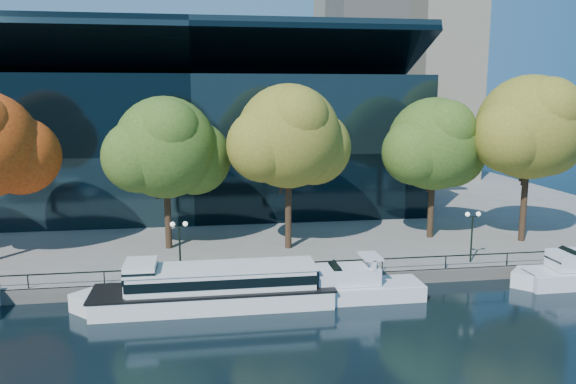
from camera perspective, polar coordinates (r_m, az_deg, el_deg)
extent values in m
plane|color=black|center=(38.27, -3.62, -11.64)|extent=(160.00, 160.00, 0.00)
cube|color=slate|center=(73.29, -6.15, -0.78)|extent=(90.00, 67.00, 1.00)
cube|color=#47443F|center=(40.94, -4.01, -9.43)|extent=(90.00, 0.25, 1.00)
cube|color=black|center=(40.67, -4.06, -7.41)|extent=(88.20, 0.08, 0.08)
cube|color=black|center=(40.82, -4.05, -8.08)|extent=(0.07, 0.07, 0.90)
cube|color=black|center=(67.74, -9.49, 4.67)|extent=(50.00, 24.00, 16.00)
cube|color=black|center=(63.56, -9.79, 12.90)|extent=(50.00, 17.14, 7.86)
cube|color=silver|center=(38.55, -7.51, -10.56)|extent=(15.70, 3.81, 1.23)
cube|color=black|center=(38.33, -7.53, -9.66)|extent=(16.02, 3.89, 0.13)
cube|color=silver|center=(39.25, -19.25, -10.67)|extent=(3.16, 3.16, 1.23)
cube|color=silver|center=(38.12, -6.71, -8.64)|extent=(12.25, 3.13, 1.35)
cube|color=black|center=(38.10, -6.71, -8.56)|extent=(12.41, 3.20, 0.62)
cube|color=silver|center=(37.89, -6.73, -7.59)|extent=(12.56, 3.28, 0.11)
cube|color=silver|center=(38.23, -14.72, -8.32)|extent=(2.02, 2.67, 2.02)
cube|color=black|center=(38.16, -14.74, -8.00)|extent=(2.08, 2.75, 0.79)
cube|color=white|center=(39.75, 6.64, -10.00)|extent=(9.66, 2.76, 1.10)
cube|color=white|center=(38.81, -0.37, -10.43)|extent=(2.11, 2.11, 1.10)
cube|color=white|center=(39.56, 6.66, -9.22)|extent=(9.46, 2.70, 0.07)
cube|color=white|center=(39.22, 5.99, -8.34)|extent=(4.34, 2.07, 1.20)
cube|color=black|center=(38.91, 4.19, -8.33)|extent=(1.90, 1.99, 1.51)
cube|color=white|center=(39.39, 8.34, -6.98)|extent=(0.23, 2.15, 0.74)
cube|color=white|center=(39.29, 8.36, -6.47)|extent=(1.29, 2.15, 0.14)
cube|color=white|center=(45.15, 23.00, -8.22)|extent=(2.23, 2.23, 1.21)
cube|color=black|center=(46.31, 26.21, -6.12)|extent=(1.85, 2.03, 1.53)
sphere|color=#9C270C|center=(49.72, -25.53, 3.33)|extent=(6.24, 6.24, 6.24)
cylinder|color=black|center=(48.72, -12.13, -1.65)|extent=(0.56, 0.56, 6.93)
cylinder|color=black|center=(48.43, -11.64, 1.57)|extent=(1.13, 1.69, 3.47)
cylinder|color=black|center=(48.03, -12.73, 1.16)|extent=(1.04, 1.17, 3.11)
sphere|color=#335219|center=(47.97, -12.35, 4.45)|extent=(8.51, 8.51, 8.51)
sphere|color=#335219|center=(49.25, -9.49, 3.43)|extent=(6.38, 6.38, 6.38)
sphere|color=#335219|center=(47.38, -14.96, 3.50)|extent=(5.96, 5.96, 5.96)
sphere|color=#335219|center=(46.14, -12.02, 6.11)|extent=(5.11, 5.11, 5.11)
cylinder|color=black|center=(47.63, 0.03, -1.23)|extent=(0.56, 0.56, 7.67)
cylinder|color=black|center=(47.41, 0.59, 2.41)|extent=(1.21, 1.84, 3.83)
cylinder|color=black|center=(46.82, -0.40, 1.98)|extent=(1.11, 1.26, 3.43)
sphere|color=#69661C|center=(46.85, 0.03, 5.69)|extent=(8.69, 8.69, 8.69)
sphere|color=#69661C|center=(48.64, 2.59, 4.55)|extent=(6.51, 6.51, 6.51)
sphere|color=#69661C|center=(45.77, -2.50, 4.76)|extent=(6.08, 6.08, 6.08)
sphere|color=#69661C|center=(45.12, 0.92, 7.46)|extent=(5.21, 5.21, 5.21)
cylinder|color=black|center=(52.99, 14.35, -0.83)|extent=(0.56, 0.56, 6.90)
cylinder|color=black|center=(52.94, 14.89, 2.11)|extent=(1.12, 1.69, 3.46)
cylinder|color=black|center=(52.17, 14.19, 1.76)|extent=(1.03, 1.17, 3.09)
sphere|color=#335219|center=(52.29, 14.59, 4.75)|extent=(8.33, 8.33, 8.33)
sphere|color=#335219|center=(54.46, 16.25, 3.76)|extent=(6.25, 6.25, 6.25)
sphere|color=#335219|center=(50.80, 12.76, 3.97)|extent=(5.83, 5.83, 5.83)
sphere|color=#335219|center=(50.84, 15.84, 6.20)|extent=(5.00, 5.00, 5.00)
cylinder|color=black|center=(54.20, 22.88, -0.39)|extent=(0.56, 0.56, 8.15)
cylinder|color=black|center=(54.20, 23.45, 2.99)|extent=(1.27, 1.93, 4.07)
cylinder|color=black|center=(53.33, 22.89, 2.62)|extent=(1.16, 1.32, 3.64)
sphere|color=#69661C|center=(53.53, 23.32, 6.06)|extent=(9.09, 9.09, 9.09)
sphere|color=#69661C|center=(56.09, 24.69, 4.94)|extent=(6.82, 6.82, 6.82)
sphere|color=#69661C|center=(51.62, 21.65, 5.30)|extent=(6.36, 6.36, 6.36)
sphere|color=#69661C|center=(52.18, 24.92, 7.62)|extent=(5.45, 5.45, 5.45)
cylinder|color=black|center=(41.56, -10.93, -5.97)|extent=(0.14, 0.14, 3.60)
cube|color=black|center=(41.10, -11.01, -3.49)|extent=(0.90, 0.06, 0.06)
sphere|color=white|center=(41.07, -11.65, -3.23)|extent=(0.36, 0.36, 0.36)
sphere|color=white|center=(41.03, -10.39, -3.20)|extent=(0.36, 0.36, 0.36)
cylinder|color=black|center=(46.36, 18.14, -4.63)|extent=(0.14, 0.14, 3.60)
cube|color=black|center=(45.95, 18.27, -2.39)|extent=(0.90, 0.06, 0.06)
sphere|color=white|center=(45.71, 17.78, -2.17)|extent=(0.36, 0.36, 0.36)
sphere|color=white|center=(46.11, 18.78, -2.12)|extent=(0.36, 0.36, 0.36)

